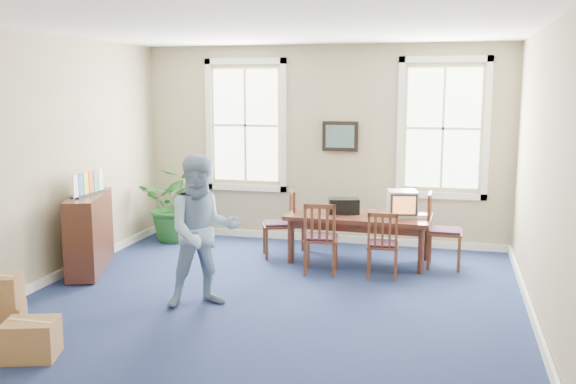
% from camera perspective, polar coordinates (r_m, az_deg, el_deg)
% --- Properties ---
extents(floor, '(6.50, 6.50, 0.00)m').
position_cam_1_polar(floor, '(7.69, -1.86, -9.91)').
color(floor, navy).
rests_on(floor, ground).
extents(ceiling, '(6.50, 6.50, 0.00)m').
position_cam_1_polar(ceiling, '(7.29, -1.99, 14.57)').
color(ceiling, white).
rests_on(ceiling, ground).
extents(wall_back, '(6.50, 0.00, 6.50)m').
position_cam_1_polar(wall_back, '(10.46, 3.07, 4.20)').
color(wall_back, tan).
rests_on(wall_back, ground).
extents(wall_front, '(6.50, 0.00, 6.50)m').
position_cam_1_polar(wall_front, '(4.34, -14.02, -3.38)').
color(wall_front, tan).
rests_on(wall_front, ground).
extents(wall_left, '(0.00, 6.50, 6.50)m').
position_cam_1_polar(wall_left, '(8.65, -21.40, 2.49)').
color(wall_left, tan).
rests_on(wall_left, ground).
extents(wall_right, '(0.00, 6.50, 6.50)m').
position_cam_1_polar(wall_right, '(7.10, 22.02, 1.08)').
color(wall_right, tan).
rests_on(wall_right, ground).
extents(baseboard_back, '(6.00, 0.04, 0.12)m').
position_cam_1_polar(baseboard_back, '(10.68, 2.97, -4.07)').
color(baseboard_back, white).
rests_on(baseboard_back, ground).
extents(baseboard_left, '(0.04, 6.50, 0.12)m').
position_cam_1_polar(baseboard_left, '(8.93, -20.65, -7.37)').
color(baseboard_left, white).
rests_on(baseboard_left, ground).
extents(baseboard_right, '(0.04, 6.50, 0.12)m').
position_cam_1_polar(baseboard_right, '(7.46, 21.06, -10.70)').
color(baseboard_right, white).
rests_on(baseboard_right, ground).
extents(window_left, '(1.40, 0.12, 2.20)m').
position_cam_1_polar(window_left, '(10.75, -3.78, 5.93)').
color(window_left, white).
rests_on(window_left, ground).
extents(window_right, '(1.40, 0.12, 2.20)m').
position_cam_1_polar(window_right, '(10.22, 13.62, 5.52)').
color(window_right, white).
rests_on(window_right, ground).
extents(wall_picture, '(0.58, 0.06, 0.48)m').
position_cam_1_polar(wall_picture, '(10.35, 4.66, 4.96)').
color(wall_picture, black).
rests_on(wall_picture, ground).
extents(conference_table, '(2.10, 1.03, 0.70)m').
position_cam_1_polar(conference_table, '(9.44, 6.31, -4.09)').
color(conference_table, '#4A241A').
rests_on(conference_table, ground).
extents(crt_tv, '(0.49, 0.52, 0.37)m').
position_cam_1_polar(crt_tv, '(9.31, 10.12, -1.00)').
color(crt_tv, '#B7B7BC').
rests_on(crt_tv, conference_table).
extents(game_console, '(0.22, 0.25, 0.05)m').
position_cam_1_polar(game_console, '(9.28, 11.80, -2.08)').
color(game_console, white).
rests_on(game_console, conference_table).
extents(equipment_bag, '(0.50, 0.38, 0.22)m').
position_cam_1_polar(equipment_bag, '(9.42, 4.99, -1.23)').
color(equipment_bag, black).
rests_on(equipment_bag, conference_table).
extents(chair_near_left, '(0.49, 0.49, 1.00)m').
position_cam_1_polar(chair_near_left, '(8.80, 2.95, -4.05)').
color(chair_near_left, brown).
rests_on(chair_near_left, ground).
extents(chair_near_right, '(0.44, 0.44, 0.92)m').
position_cam_1_polar(chair_near_right, '(8.69, 8.42, -4.59)').
color(chair_near_right, brown).
rests_on(chair_near_right, ground).
extents(chair_end_left, '(0.59, 0.59, 1.01)m').
position_cam_1_polar(chair_end_left, '(9.64, -0.87, -2.82)').
color(chair_end_left, brown).
rests_on(chair_end_left, ground).
extents(chair_end_right, '(0.49, 0.49, 1.06)m').
position_cam_1_polar(chair_end_right, '(9.31, 13.78, -3.36)').
color(chair_end_right, brown).
rests_on(chair_end_right, ground).
extents(man, '(1.09, 1.02, 1.77)m').
position_cam_1_polar(man, '(7.47, -7.61, -3.48)').
color(man, '#819EC2').
rests_on(man, ground).
extents(credenza, '(0.80, 1.40, 1.06)m').
position_cam_1_polar(credenza, '(9.26, -17.22, -3.59)').
color(credenza, '#4A241A').
rests_on(credenza, ground).
extents(brochure_rack, '(0.31, 0.78, 0.34)m').
position_cam_1_polar(brochure_rack, '(9.13, -17.32, 0.68)').
color(brochure_rack, '#99999E').
rests_on(brochure_rack, credenza).
extents(potted_plant, '(1.24, 1.12, 1.24)m').
position_cam_1_polar(potted_plant, '(10.74, -9.89, -1.06)').
color(potted_plant, '#1A541E').
rests_on(potted_plant, ground).
extents(cardboard_boxes, '(1.60, 1.60, 0.70)m').
position_cam_1_polar(cardboard_boxes, '(7.18, -22.73, -9.16)').
color(cardboard_boxes, '#9E6F42').
rests_on(cardboard_boxes, ground).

